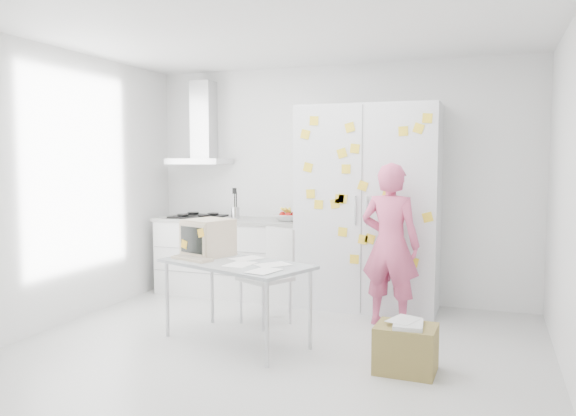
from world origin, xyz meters
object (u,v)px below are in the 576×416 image
(person, at_px, (390,245))
(desk, at_px, (217,249))
(chair, at_px, (271,270))
(cardboard_box, at_px, (406,348))

(person, relative_size, desk, 1.07)
(chair, xyz_separation_m, cardboard_box, (1.45, -0.87, -0.34))
(person, height_order, chair, person)
(person, bearing_deg, cardboard_box, 113.74)
(chair, height_order, cardboard_box, chair)
(desk, relative_size, chair, 1.58)
(person, distance_m, cardboard_box, 1.37)
(person, xyz_separation_m, desk, (-1.43, -0.87, 0.01))
(person, height_order, cardboard_box, person)
(person, relative_size, cardboard_box, 3.44)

